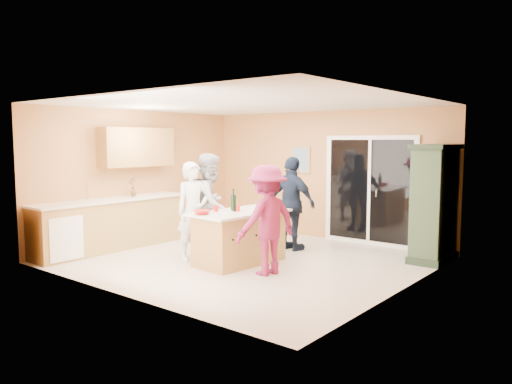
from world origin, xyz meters
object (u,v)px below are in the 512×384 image
Objects in this scene: kitchen_island at (239,239)px; woman_magenta at (267,220)px; woman_white at (193,211)px; woman_grey at (211,204)px; green_hutch at (434,205)px; woman_navy at (292,204)px.

woman_magenta is at bearing -13.70° from kitchen_island.
woman_grey reaches higher than woman_white.
woman_white is at bearing -154.10° from kitchen_island.
green_hutch is 4.01m from woman_white.
woman_navy is at bearing -161.58° from green_hutch.
green_hutch reaches higher than woman_grey.
green_hutch is 1.09× the size of woman_grey.
kitchen_island is 1.03× the size of woman_magenta.
woman_white is at bearing -142.61° from green_hutch.
kitchen_island is at bearing -138.51° from green_hutch.
woman_white reaches higher than woman_magenta.
kitchen_island is at bearing -125.38° from woman_grey.
woman_navy is (0.86, 1.66, 0.03)m from woman_white.
green_hutch is (2.42, 2.14, 0.54)m from kitchen_island.
woman_grey is at bearing 22.02° from woman_white.
woman_navy reaches higher than woman_magenta.
green_hutch is at bearing -82.67° from woman_grey.
woman_grey reaches higher than woman_magenta.
woman_grey is 1.04× the size of woman_navy.
green_hutch is 1.13× the size of woman_navy.
woman_navy is (0.90, 1.21, -0.03)m from woman_grey.
woman_magenta is at bearing -70.79° from woman_white.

